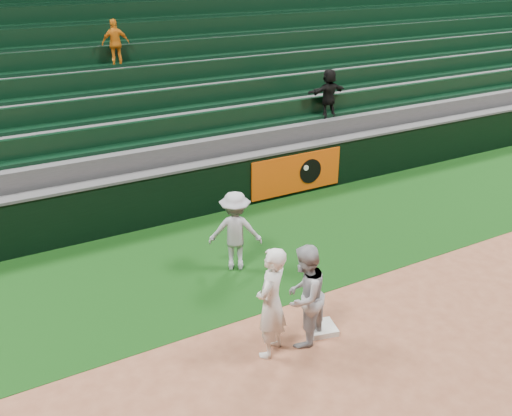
{
  "coord_description": "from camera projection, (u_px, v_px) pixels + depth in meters",
  "views": [
    {
      "loc": [
        -4.49,
        -6.2,
        5.68
      ],
      "look_at": [
        0.3,
        2.3,
        1.3
      ],
      "focal_mm": 40.0,
      "sensor_mm": 36.0,
      "label": 1
    }
  ],
  "objects": [
    {
      "name": "ground",
      "position": [
        309.0,
        335.0,
        9.26
      ],
      "size": [
        70.0,
        70.0,
        0.0
      ],
      "primitive_type": "plane",
      "color": "brown",
      "rests_on": "ground"
    },
    {
      "name": "foul_grass",
      "position": [
        227.0,
        256.0,
        11.64
      ],
      "size": [
        36.0,
        4.2,
        0.01
      ],
      "primitive_type": "cube",
      "color": "black",
      "rests_on": "ground"
    },
    {
      "name": "first_base",
      "position": [
        322.0,
        328.0,
        9.34
      ],
      "size": [
        0.53,
        0.53,
        0.1
      ],
      "primitive_type": "cube",
      "rotation": [
        0.0,
        0.0,
        -0.24
      ],
      "color": "silver",
      "rests_on": "ground"
    },
    {
      "name": "first_baseman",
      "position": [
        271.0,
        303.0,
        8.5
      ],
      "size": [
        0.79,
        0.73,
        1.81
      ],
      "primitive_type": "imported",
      "rotation": [
        0.0,
        0.0,
        3.74
      ],
      "color": "silver",
      "rests_on": "ground"
    },
    {
      "name": "baserunner",
      "position": [
        304.0,
        296.0,
        8.77
      ],
      "size": [
        1.04,
        0.98,
        1.7
      ],
      "primitive_type": "imported",
      "rotation": [
        0.0,
        0.0,
        3.69
      ],
      "color": "#9C9FA6",
      "rests_on": "ground"
    },
    {
      "name": "base_coach",
      "position": [
        235.0,
        231.0,
        10.91
      ],
      "size": [
        1.19,
        1.02,
        1.6
      ],
      "primitive_type": "imported",
      "rotation": [
        0.0,
        0.0,
        2.64
      ],
      "color": "#A1A3AF",
      "rests_on": "foul_grass"
    },
    {
      "name": "field_wall",
      "position": [
        184.0,
        192.0,
        13.15
      ],
      "size": [
        36.0,
        0.45,
        1.25
      ],
      "color": "black",
      "rests_on": "ground"
    },
    {
      "name": "stadium_seating",
      "position": [
        128.0,
        111.0,
        15.69
      ],
      "size": [
        36.0,
        5.95,
        4.85
      ],
      "color": "#39393C",
      "rests_on": "ground"
    }
  ]
}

